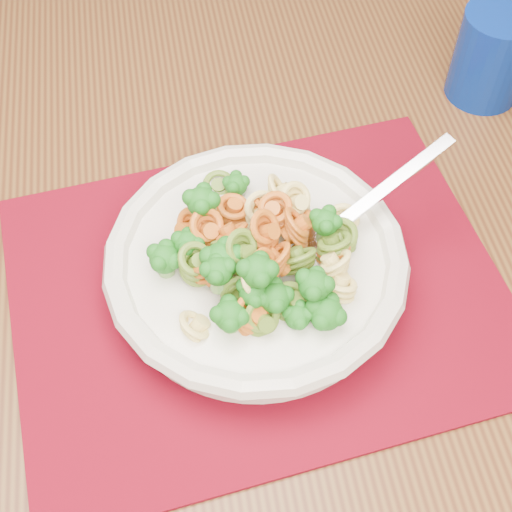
{
  "coord_description": "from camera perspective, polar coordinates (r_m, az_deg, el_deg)",
  "views": [
    {
      "loc": [
        -0.07,
        0.08,
        1.29
      ],
      "look_at": [
        -0.1,
        0.41,
        0.83
      ],
      "focal_mm": 50.0,
      "sensor_mm": 36.0,
      "label": 1
    }
  ],
  "objects": [
    {
      "name": "placemat",
      "position": [
        0.6,
        0.18,
        -2.76
      ],
      "size": [
        0.49,
        0.44,
        0.0
      ],
      "primitive_type": "cube",
      "rotation": [
        0.0,
        0.0,
        0.36
      ],
      "color": "#600410",
      "rests_on": "dining_table"
    },
    {
      "name": "dining_table",
      "position": [
        0.76,
        2.23,
        1.63
      ],
      "size": [
        1.66,
        1.29,
        0.78
      ],
      "rotation": [
        0.0,
        0.0,
        0.26
      ],
      "color": "brown",
      "rests_on": "ground"
    },
    {
      "name": "pasta_broccoli_heap",
      "position": [
        0.56,
        0.0,
        0.35
      ],
      "size": [
        0.21,
        0.21,
        0.06
      ],
      "primitive_type": null,
      "color": "#D7B96A",
      "rests_on": "pasta_bowl"
    },
    {
      "name": "pasta_bowl",
      "position": [
        0.58,
        -0.0,
        -0.64
      ],
      "size": [
        0.25,
        0.25,
        0.05
      ],
      "color": "beige",
      "rests_on": "placemat"
    },
    {
      "name": "tumbler",
      "position": [
        0.77,
        18.33,
        14.99
      ],
      "size": [
        0.07,
        0.07,
        0.09
      ],
      "primitive_type": "cylinder",
      "color": "navy",
      "rests_on": "dining_table"
    },
    {
      "name": "fork",
      "position": [
        0.58,
        5.12,
        1.35
      ],
      "size": [
        0.16,
        0.13,
        0.08
      ],
      "primitive_type": null,
      "rotation": [
        0.0,
        -0.35,
        0.65
      ],
      "color": "silver",
      "rests_on": "pasta_bowl"
    }
  ]
}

